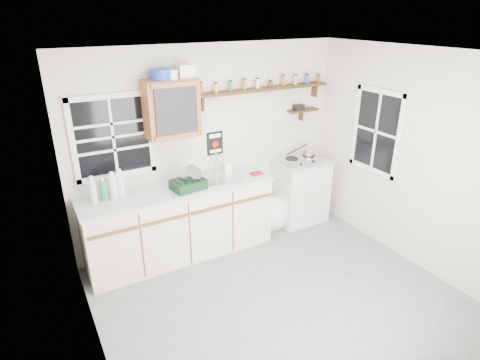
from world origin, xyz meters
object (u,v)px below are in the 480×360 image
upper_cabinet (171,108)px  main_cabinet (180,221)px  dish_rack (189,181)px  hotplate (300,159)px  spice_shelf (264,88)px  right_cabinet (300,190)px

upper_cabinet → main_cabinet: bearing=-103.7°
dish_rack → hotplate: (1.69, 0.11, -0.06)m
hotplate → upper_cabinet: bearing=175.6°
spice_shelf → hotplate: 1.11m
main_cabinet → right_cabinet: size_ratio=2.54×
spice_shelf → hotplate: size_ratio=3.35×
upper_cabinet → hotplate: (1.76, -0.14, -0.88)m
main_cabinet → spice_shelf: 1.98m
right_cabinet → dish_rack: 1.82m
right_cabinet → upper_cabinet: size_ratio=1.40×
upper_cabinet → right_cabinet: bearing=-3.8°
right_cabinet → spice_shelf: 1.57m
right_cabinet → spice_shelf: size_ratio=0.48×
main_cabinet → spice_shelf: (1.31, 0.21, 1.47)m
dish_rack → hotplate: 1.70m
upper_cabinet → dish_rack: bearing=-74.5°
main_cabinet → upper_cabinet: (0.03, 0.14, 1.36)m
main_cabinet → hotplate: hotplate is taller
right_cabinet → upper_cabinet: upper_cabinet is taller
main_cabinet → right_cabinet: bearing=0.8°
upper_cabinet → spice_shelf: size_ratio=0.34×
dish_rack → main_cabinet: bearing=127.2°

